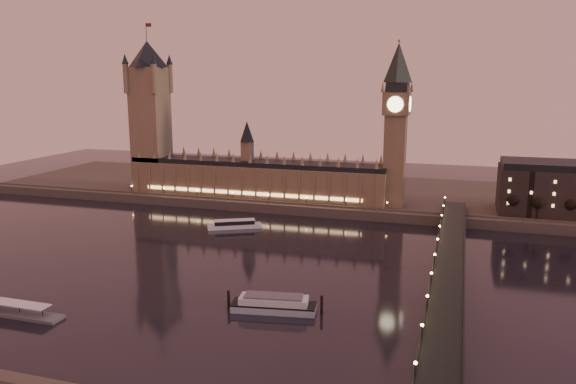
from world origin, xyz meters
TOP-DOWN VIEW (x-y plane):
  - ground at (0.00, 0.00)m, footprint 700.00×700.00m
  - far_embankment at (30.00, 165.00)m, footprint 560.00×130.00m
  - palace_of_westminster at (-40.12, 120.99)m, footprint 180.00×26.62m
  - victoria_tower at (-120.00, 121.00)m, footprint 31.68×31.68m
  - big_ben at (53.99, 120.99)m, footprint 17.68×17.68m
  - westminster_bridge at (91.61, 0.00)m, footprint 13.20×260.00m
  - bare_tree_0 at (123.86, 109.00)m, footprint 6.38×6.38m
  - bare_tree_1 at (138.83, 109.00)m, footprint 6.38×6.38m
  - bare_tree_2 at (153.80, 109.00)m, footprint 6.38×6.38m
  - cruise_boat_a at (-30.93, 60.54)m, footprint 30.96×20.71m
  - moored_barge at (29.60, -45.71)m, footprint 36.62×13.95m
  - pontoon_pier at (-63.88, -77.87)m, footprint 43.27×7.21m

SIDE VIEW (x-z plane):
  - ground at x=0.00m, z-range 0.00..0.00m
  - pontoon_pier at x=-63.88m, z-range -4.53..7.01m
  - cruise_boat_a at x=-30.93m, z-range -0.30..4.73m
  - moored_barge at x=29.60m, z-range -0.53..6.27m
  - far_embankment at x=30.00m, z-range 0.00..6.00m
  - westminster_bridge at x=91.61m, z-range -2.13..13.17m
  - bare_tree_0 at x=123.86m, z-range 9.21..22.19m
  - bare_tree_1 at x=138.83m, z-range 9.21..22.19m
  - bare_tree_2 at x=153.80m, z-range 9.21..22.19m
  - palace_of_westminster at x=-40.12m, z-range -4.29..47.71m
  - big_ben at x=53.99m, z-range 11.95..115.95m
  - victoria_tower at x=-120.00m, z-range 6.79..124.79m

